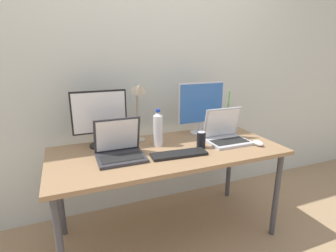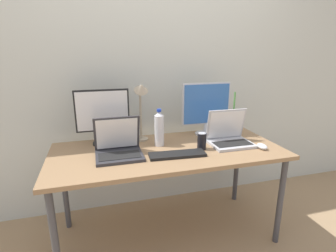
{
  "view_description": "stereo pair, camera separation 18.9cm",
  "coord_description": "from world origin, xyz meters",
  "px_view_note": "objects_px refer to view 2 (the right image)",
  "views": [
    {
      "loc": [
        -0.68,
        -1.69,
        1.45
      ],
      "look_at": [
        0.0,
        0.0,
        0.92
      ],
      "focal_mm": 28.0,
      "sensor_mm": 36.0,
      "label": 1
    },
    {
      "loc": [
        -0.5,
        -1.75,
        1.45
      ],
      "look_at": [
        0.0,
        0.0,
        0.92
      ],
      "focal_mm": 28.0,
      "sensor_mm": 36.0,
      "label": 2
    }
  ],
  "objects_px": {
    "monitor_left": "(103,115)",
    "laptop_silver": "(118,147)",
    "soda_can_near_keyboard": "(202,141)",
    "desk_lamp": "(141,100)",
    "bamboo_vase": "(233,128)",
    "laptop_secondary": "(229,136)",
    "water_bottle": "(159,129)",
    "keyboard_main": "(177,155)",
    "mouse_by_keyboard": "(262,146)",
    "work_desk": "(168,157)",
    "monitor_center": "(206,107)"
  },
  "relations": [
    {
      "from": "monitor_left",
      "to": "laptop_silver",
      "type": "xyz_separation_m",
      "value": [
        0.08,
        -0.27,
        -0.17
      ]
    },
    {
      "from": "soda_can_near_keyboard",
      "to": "desk_lamp",
      "type": "relative_size",
      "value": 0.26
    },
    {
      "from": "soda_can_near_keyboard",
      "to": "bamboo_vase",
      "type": "distance_m",
      "value": 0.43
    },
    {
      "from": "laptop_silver",
      "to": "laptop_secondary",
      "type": "height_order",
      "value": "laptop_silver"
    },
    {
      "from": "monitor_left",
      "to": "water_bottle",
      "type": "distance_m",
      "value": 0.45
    },
    {
      "from": "keyboard_main",
      "to": "soda_can_near_keyboard",
      "type": "height_order",
      "value": "soda_can_near_keyboard"
    },
    {
      "from": "mouse_by_keyboard",
      "to": "desk_lamp",
      "type": "height_order",
      "value": "desk_lamp"
    },
    {
      "from": "monitor_left",
      "to": "laptop_silver",
      "type": "height_order",
      "value": "monitor_left"
    },
    {
      "from": "work_desk",
      "to": "laptop_silver",
      "type": "xyz_separation_m",
      "value": [
        -0.36,
        -0.02,
        0.12
      ]
    },
    {
      "from": "keyboard_main",
      "to": "monitor_left",
      "type": "bearing_deg",
      "value": 144.11
    },
    {
      "from": "laptop_silver",
      "to": "water_bottle",
      "type": "height_order",
      "value": "water_bottle"
    },
    {
      "from": "laptop_secondary",
      "to": "bamboo_vase",
      "type": "height_order",
      "value": "bamboo_vase"
    },
    {
      "from": "desk_lamp",
      "to": "laptop_secondary",
      "type": "bearing_deg",
      "value": -19.68
    },
    {
      "from": "work_desk",
      "to": "laptop_silver",
      "type": "relative_size",
      "value": 5.33
    },
    {
      "from": "work_desk",
      "to": "keyboard_main",
      "type": "bearing_deg",
      "value": -79.05
    },
    {
      "from": "laptop_silver",
      "to": "bamboo_vase",
      "type": "relative_size",
      "value": 0.84
    },
    {
      "from": "work_desk",
      "to": "monitor_left",
      "type": "height_order",
      "value": "monitor_left"
    },
    {
      "from": "monitor_left",
      "to": "desk_lamp",
      "type": "height_order",
      "value": "desk_lamp"
    },
    {
      "from": "water_bottle",
      "to": "laptop_secondary",
      "type": "bearing_deg",
      "value": -11.8
    },
    {
      "from": "monitor_center",
      "to": "desk_lamp",
      "type": "height_order",
      "value": "desk_lamp"
    },
    {
      "from": "monitor_left",
      "to": "monitor_center",
      "type": "height_order",
      "value": "monitor_center"
    },
    {
      "from": "laptop_secondary",
      "to": "laptop_silver",
      "type": "bearing_deg",
      "value": -179.47
    },
    {
      "from": "water_bottle",
      "to": "desk_lamp",
      "type": "relative_size",
      "value": 0.58
    },
    {
      "from": "monitor_center",
      "to": "water_bottle",
      "type": "distance_m",
      "value": 0.49
    },
    {
      "from": "laptop_silver",
      "to": "bamboo_vase",
      "type": "xyz_separation_m",
      "value": [
        0.98,
        0.17,
        0.01
      ]
    },
    {
      "from": "laptop_silver",
      "to": "laptop_secondary",
      "type": "bearing_deg",
      "value": 0.53
    },
    {
      "from": "water_bottle",
      "to": "mouse_by_keyboard",
      "type": "bearing_deg",
      "value": -21.79
    },
    {
      "from": "monitor_left",
      "to": "desk_lamp",
      "type": "distance_m",
      "value": 0.31
    },
    {
      "from": "water_bottle",
      "to": "bamboo_vase",
      "type": "bearing_deg",
      "value": 4.1
    },
    {
      "from": "monitor_center",
      "to": "laptop_silver",
      "type": "bearing_deg",
      "value": -160.33
    },
    {
      "from": "water_bottle",
      "to": "soda_can_near_keyboard",
      "type": "distance_m",
      "value": 0.33
    },
    {
      "from": "keyboard_main",
      "to": "water_bottle",
      "type": "height_order",
      "value": "water_bottle"
    },
    {
      "from": "monitor_center",
      "to": "water_bottle",
      "type": "xyz_separation_m",
      "value": [
        -0.45,
        -0.16,
        -0.11
      ]
    },
    {
      "from": "monitor_center",
      "to": "water_bottle",
      "type": "relative_size",
      "value": 1.56
    },
    {
      "from": "soda_can_near_keyboard",
      "to": "laptop_secondary",
      "type": "bearing_deg",
      "value": 12.18
    },
    {
      "from": "mouse_by_keyboard",
      "to": "bamboo_vase",
      "type": "relative_size",
      "value": 0.26
    },
    {
      "from": "monitor_center",
      "to": "mouse_by_keyboard",
      "type": "height_order",
      "value": "monitor_center"
    },
    {
      "from": "monitor_left",
      "to": "desk_lamp",
      "type": "xyz_separation_m",
      "value": [
        0.29,
        -0.03,
        0.1
      ]
    },
    {
      "from": "monitor_center",
      "to": "water_bottle",
      "type": "height_order",
      "value": "monitor_center"
    },
    {
      "from": "monitor_left",
      "to": "desk_lamp",
      "type": "relative_size",
      "value": 0.87
    },
    {
      "from": "keyboard_main",
      "to": "water_bottle",
      "type": "distance_m",
      "value": 0.28
    },
    {
      "from": "work_desk",
      "to": "bamboo_vase",
      "type": "relative_size",
      "value": 4.47
    },
    {
      "from": "mouse_by_keyboard",
      "to": "soda_can_near_keyboard",
      "type": "xyz_separation_m",
      "value": [
        -0.44,
        0.12,
        0.04
      ]
    },
    {
      "from": "work_desk",
      "to": "water_bottle",
      "type": "bearing_deg",
      "value": 112.0
    },
    {
      "from": "laptop_silver",
      "to": "desk_lamp",
      "type": "xyz_separation_m",
      "value": [
        0.21,
        0.24,
        0.28
      ]
    },
    {
      "from": "work_desk",
      "to": "laptop_secondary",
      "type": "relative_size",
      "value": 5.26
    },
    {
      "from": "bamboo_vase",
      "to": "monitor_center",
      "type": "bearing_deg",
      "value": 151.43
    },
    {
      "from": "mouse_by_keyboard",
      "to": "desk_lamp",
      "type": "xyz_separation_m",
      "value": [
        -0.83,
        0.41,
        0.32
      ]
    },
    {
      "from": "water_bottle",
      "to": "monitor_left",
      "type": "bearing_deg",
      "value": 159.35
    },
    {
      "from": "mouse_by_keyboard",
      "to": "laptop_secondary",
      "type": "bearing_deg",
      "value": 132.15
    }
  ]
}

